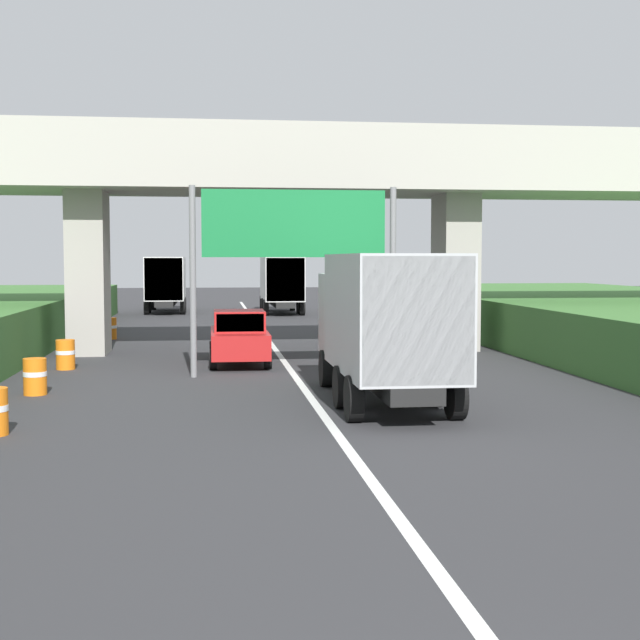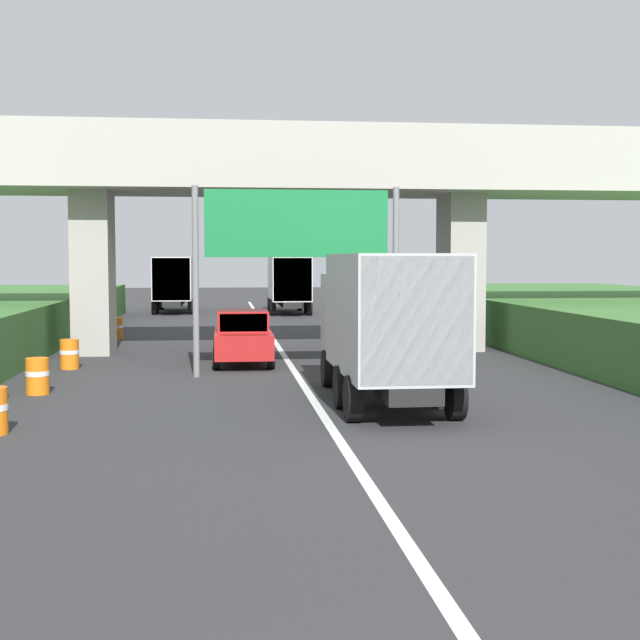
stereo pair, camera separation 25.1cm
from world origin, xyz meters
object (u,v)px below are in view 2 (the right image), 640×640
Objects in this scene: truck_silver at (385,320)px; truck_green at (174,281)px; car_red at (243,338)px; construction_barrel_4 at (101,339)px; truck_white at (288,282)px; construction_barrel_2 at (37,376)px; overhead_highway_sign at (297,236)px; construction_barrel_5 at (116,328)px; construction_barrel_3 at (70,354)px.

truck_green is at bearing 100.45° from truck_silver.
car_red is 4.56× the size of construction_barrel_4.
truck_white is 33.12m from construction_barrel_2.
truck_silver is 36.64m from truck_green.
overhead_highway_sign reaches higher than construction_barrel_2.
construction_barrel_5 is at bearing 117.71° from overhead_highway_sign.
construction_barrel_2 and construction_barrel_3 have the same top height.
car_red is 10.82m from construction_barrel_5.
construction_barrel_4 is at bearing 137.93° from car_red.
construction_barrel_2 is 1.00× the size of construction_barrel_5.
overhead_highway_sign is at bearing 107.38° from truck_silver.
overhead_highway_sign is at bearing -80.72° from truck_green.
truck_white is at bearing 74.92° from construction_barrel_2.
car_red is 7.66m from construction_barrel_2.
truck_green is 8.11× the size of construction_barrel_3.
truck_silver is 8.55m from car_red.
construction_barrel_2 is at bearing -89.29° from construction_barrel_3.
truck_silver is (1.59, -5.08, -2.04)m from overhead_highway_sign.
car_red reaches higher than construction_barrel_5.
truck_white is 1.00× the size of truck_green.
truck_green is 28.37m from car_red.
truck_silver is 14.87m from construction_barrel_4.
overhead_highway_sign reaches higher than truck_silver.
construction_barrel_5 is (-0.05, 5.07, 0.00)m from construction_barrel_4.
overhead_highway_sign is at bearing -48.59° from construction_barrel_4.
construction_barrel_3 is at bearing -91.19° from construction_barrel_5.
truck_silver is at bearing -90.60° from truck_white.
overhead_highway_sign is at bearing -93.83° from truck_white.
construction_barrel_5 is at bearing 88.81° from construction_barrel_3.
truck_white and truck_green have the same top height.
car_red is 6.73m from construction_barrel_4.
overhead_highway_sign is 4.46m from car_red.
construction_barrel_3 is at bearing -173.88° from car_red.
truck_silver is 8.11× the size of construction_barrel_5.
overhead_highway_sign is at bearing 22.83° from construction_barrel_2.
construction_barrel_3 is at bearing 90.71° from construction_barrel_2.
construction_barrel_5 is at bearing 117.75° from car_red.
construction_barrel_4 is at bearing 88.91° from construction_barrel_2.
construction_barrel_4 is (-8.06, 12.42, -1.47)m from truck_silver.
car_red is (-3.07, 7.91, -1.08)m from truck_silver.
car_red is (-1.47, 2.83, -3.12)m from overhead_highway_sign.
construction_barrel_4 is (-1.41, -23.61, -1.47)m from truck_green.
truck_silver is at bearing -72.62° from overhead_highway_sign.
construction_barrel_4 is at bearing -111.09° from truck_white.
overhead_highway_sign is 10.39m from construction_barrel_4.
construction_barrel_5 is (-8.10, 17.48, -1.47)m from truck_silver.
construction_barrel_4 is (0.26, 5.07, 0.00)m from construction_barrel_3.
overhead_highway_sign is 8.03m from construction_barrel_2.
car_red is at bearing -97.41° from truck_white.
truck_green is at bearing 97.25° from car_red.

